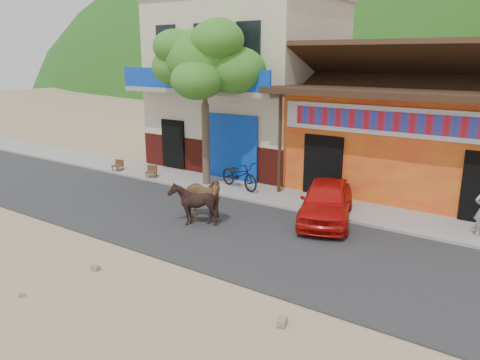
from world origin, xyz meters
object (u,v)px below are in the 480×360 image
Objects in this scene: cafe_chair_left at (117,161)px; tree at (205,104)px; red_car at (326,201)px; cow_dark at (193,204)px; cow_tan at (201,198)px; cafe_chair_right at (151,167)px; scooter at (239,175)px.

tree is at bearing -7.25° from cafe_chair_left.
red_car is at bearing -16.67° from cafe_chair_left.
cow_dark is at bearing -37.85° from cafe_chair_left.
cow_tan is 0.45m from cow_dark.
red_car is at bearing -33.64° from cafe_chair_right.
cow_tan reaches higher than cafe_chair_right.
red_car is (3.02, 2.51, -0.02)m from cow_dark.
red_car reaches higher than cafe_chair_left.
cafe_chair_right is at bearing -113.57° from cow_dark.
scooter is at bearing -19.91° from cafe_chair_right.
cow_dark is 5.61m from cafe_chair_right.
scooter is (-0.86, 3.24, -0.10)m from cow_tan.
tree reaches higher than scooter.
scooter is 5.83m from cafe_chair_left.
tree is at bearing 150.14° from red_car.
tree is 7.29× the size of cafe_chair_left.
cow_dark reaches higher than red_car.
scooter is at bearing 14.10° from cow_tan.
tree reaches higher than red_car.
tree is 4.50m from cow_tan.
cow_dark is (2.33, -3.51, -2.45)m from tree.
red_car reaches higher than scooter.
tree reaches higher than cow_dark.
cow_dark reaches higher than cafe_chair_left.
tree is 2.87m from scooter.
tree is 7.05× the size of cafe_chair_right.
scooter is at bearing -156.84° from cow_dark.
cow_tan reaches higher than cafe_chair_left.
red_car is 4.21× the size of cafe_chair_right.
cow_dark is (0.07, -0.45, -0.05)m from cow_tan.
cow_tan is 1.89× the size of cafe_chair_right.
cow_dark is at bearing -159.47° from red_car.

